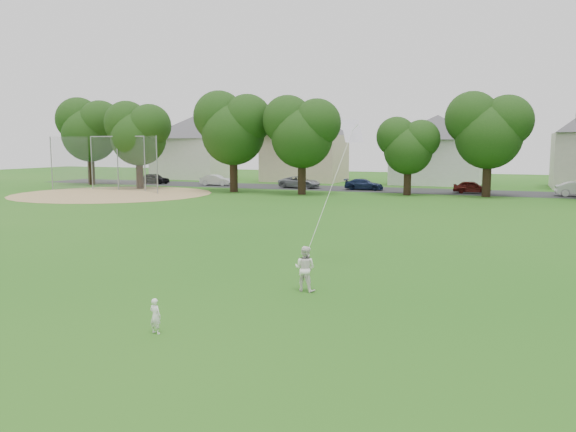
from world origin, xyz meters
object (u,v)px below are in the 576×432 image
at_px(toddler, 155,316).
at_px(baseball_backstop, 114,164).
at_px(older_boy, 305,268).
at_px(kite, 331,189).

relative_size(toddler, baseball_backstop, 0.07).
relative_size(toddler, older_boy, 0.61).
relative_size(older_boy, kite, 0.23).
bearing_deg(kite, baseball_backstop, 138.89).
distance_m(kite, baseball_backstop, 41.04).
height_order(older_boy, baseball_backstop, baseball_backstop).
distance_m(older_boy, baseball_backstop, 42.57).
distance_m(older_boy, kite, 3.25).
xyz_separation_m(toddler, older_boy, (1.93, 5.04, 0.27)).
xyz_separation_m(kite, baseball_backstop, (-30.92, 26.98, -0.34)).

